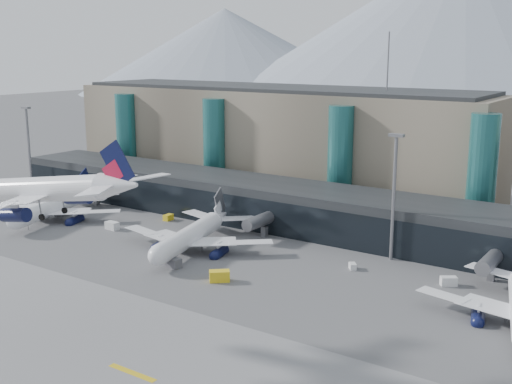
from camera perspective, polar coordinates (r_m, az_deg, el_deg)
ground at (r=111.75m, az=-12.82°, el=-9.63°), size 900.00×900.00×0.00m
runway_strip at (r=103.05m, az=-19.02°, el=-11.98°), size 400.00×40.00×0.04m
runway_markings at (r=103.04m, az=-19.02°, el=-11.96°), size 128.00×1.00×0.02m
concourse at (r=153.23m, az=2.96°, el=-1.26°), size 170.00×27.00×10.00m
terminal_main at (r=191.16m, az=1.60°, el=4.73°), size 130.00×30.00×31.00m
teal_towers at (r=172.72m, az=1.54°, el=3.40°), size 116.40×19.40×46.00m
lightmast_left at (r=196.12m, az=-19.54°, el=3.90°), size 3.00×1.20×25.60m
lightmast_mid at (r=129.55m, az=12.17°, el=0.18°), size 3.00×1.20×25.60m
hero_jet at (r=93.87m, az=-17.05°, el=0.75°), size 31.28×31.71×10.24m
jet_parked_left at (r=168.98m, az=-17.16°, el=-0.69°), size 35.00×36.58×11.74m
jet_parked_mid at (r=137.78m, az=-5.34°, el=-3.12°), size 35.58×36.71×11.79m
veh_a at (r=155.13m, az=-12.67°, el=-2.94°), size 3.34×1.98×1.83m
veh_b at (r=160.85m, az=-7.80°, el=-2.25°), size 1.68×2.61×1.46m
veh_c at (r=126.77m, az=-7.39°, el=-6.23°), size 3.73×2.38×1.93m
veh_d at (r=121.53m, az=16.75°, el=-7.60°), size 3.25×2.91×1.65m
veh_f at (r=171.35m, az=-16.99°, el=-1.74°), size 1.79×3.06×1.64m
veh_g at (r=126.19m, az=8.58°, el=-6.54°), size 2.19×2.34×1.19m
veh_h at (r=118.58m, az=-3.27°, el=-7.47°), size 4.08×3.88×2.04m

